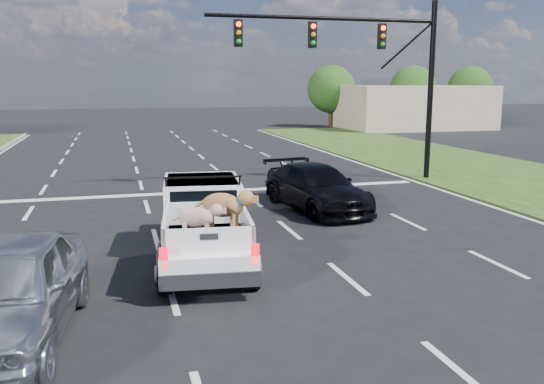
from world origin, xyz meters
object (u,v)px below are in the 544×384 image
(pickup_truck, at_px, (205,221))
(silver_sedan, at_px, (8,291))
(black_coupe, at_px, (316,187))
(traffic_signal, at_px, (376,60))

(pickup_truck, height_order, silver_sedan, pickup_truck)
(pickup_truck, bearing_deg, black_coupe, 52.52)
(silver_sedan, bearing_deg, traffic_signal, 52.36)
(silver_sedan, relative_size, black_coupe, 0.98)
(silver_sedan, xyz_separation_m, black_coupe, (7.61, 7.51, -0.11))
(pickup_truck, bearing_deg, silver_sedan, -130.59)
(traffic_signal, bearing_deg, pickup_truck, -133.23)
(silver_sedan, height_order, black_coupe, silver_sedan)
(traffic_signal, xyz_separation_m, black_coupe, (-3.88, -4.25, -4.04))
(traffic_signal, height_order, black_coupe, traffic_signal)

